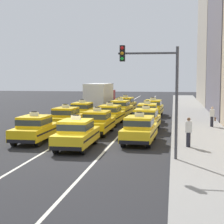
# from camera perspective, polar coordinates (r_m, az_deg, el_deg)

# --- Properties ---
(ground_plane) EXTENTS (160.00, 160.00, 0.00)m
(ground_plane) POSITION_cam_1_polar(r_m,az_deg,el_deg) (20.44, -5.97, -6.20)
(ground_plane) COLOR #232326
(lane_stripe_left_center) EXTENTS (0.14, 80.00, 0.01)m
(lane_stripe_left_center) POSITION_cam_1_polar(r_m,az_deg,el_deg) (40.11, -0.65, -0.43)
(lane_stripe_left_center) COLOR silver
(lane_stripe_left_center) RESTS_ON ground
(lane_stripe_center_right) EXTENTS (0.14, 80.00, 0.01)m
(lane_stripe_center_right) POSITION_cam_1_polar(r_m,az_deg,el_deg) (39.69, 3.91, -0.50)
(lane_stripe_center_right) COLOR silver
(lane_stripe_center_right) RESTS_ON ground
(sidewalk_curb) EXTENTS (4.00, 90.00, 0.15)m
(sidewalk_curb) POSITION_cam_1_polar(r_m,az_deg,el_deg) (34.59, 12.39, -1.38)
(sidewalk_curb) COLOR gray
(sidewalk_curb) RESTS_ON ground
(taxi_left_nearest) EXTENTS (1.85, 4.57, 1.96)m
(taxi_left_nearest) POSITION_cam_1_polar(r_m,az_deg,el_deg) (23.96, -11.57, -2.43)
(taxi_left_nearest) COLOR black
(taxi_left_nearest) RESTS_ON ground
(taxi_left_second) EXTENTS (2.00, 4.63, 1.96)m
(taxi_left_second) POSITION_cam_1_polar(r_m,az_deg,el_deg) (29.81, -6.95, -0.82)
(taxi_left_second) COLOR black
(taxi_left_second) RESTS_ON ground
(taxi_left_third) EXTENTS (1.88, 4.59, 1.96)m
(taxi_left_third) POSITION_cam_1_polar(r_m,az_deg,el_deg) (35.28, -4.51, 0.17)
(taxi_left_third) COLOR black
(taxi_left_third) RESTS_ON ground
(box_truck_left_fourth) EXTENTS (2.52, 7.05, 3.27)m
(box_truck_left_fourth) POSITION_cam_1_polar(r_m,az_deg,el_deg) (43.59, -1.76, 2.38)
(box_truck_left_fourth) COLOR black
(box_truck_left_fourth) RESTS_ON ground
(taxi_left_fifth) EXTENTS (2.01, 4.63, 1.96)m
(taxi_left_fifth) POSITION_cam_1_polar(r_m,az_deg,el_deg) (50.04, -0.67, 1.75)
(taxi_left_fifth) COLOR black
(taxi_left_fifth) RESTS_ON ground
(taxi_center_nearest) EXTENTS (1.84, 4.57, 1.96)m
(taxi_center_nearest) POSITION_cam_1_polar(r_m,az_deg,el_deg) (21.49, -5.40, -3.24)
(taxi_center_nearest) COLOR black
(taxi_center_nearest) RESTS_ON ground
(taxi_center_second) EXTENTS (1.87, 4.58, 1.96)m
(taxi_center_second) POSITION_cam_1_polar(r_m,az_deg,el_deg) (26.75, -2.21, -1.50)
(taxi_center_second) COLOR black
(taxi_center_second) RESTS_ON ground
(taxi_center_third) EXTENTS (1.99, 4.63, 1.96)m
(taxi_center_third) POSITION_cam_1_polar(r_m,az_deg,el_deg) (31.87, -0.32, -0.37)
(taxi_center_third) COLOR black
(taxi_center_third) RESTS_ON ground
(taxi_center_fourth) EXTENTS (2.10, 4.66, 1.96)m
(taxi_center_fourth) POSITION_cam_1_polar(r_m,az_deg,el_deg) (38.18, 1.31, 0.59)
(taxi_center_fourth) COLOR black
(taxi_center_fourth) RESTS_ON ground
(taxi_center_fifth) EXTENTS (2.09, 4.66, 1.96)m
(taxi_center_fifth) POSITION_cam_1_polar(r_m,az_deg,el_deg) (43.69, 2.09, 1.21)
(taxi_center_fifth) COLOR black
(taxi_center_fifth) RESTS_ON ground
(taxi_right_nearest) EXTENTS (2.02, 4.64, 1.96)m
(taxi_right_nearest) POSITION_cam_1_polar(r_m,az_deg,el_deg) (23.19, 4.18, -2.59)
(taxi_right_nearest) COLOR black
(taxi_right_nearest) RESTS_ON ground
(taxi_right_second) EXTENTS (2.04, 4.65, 1.96)m
(taxi_right_second) POSITION_cam_1_polar(r_m,az_deg,el_deg) (28.43, 5.15, -1.11)
(taxi_right_second) COLOR black
(taxi_right_second) RESTS_ON ground
(taxi_right_third) EXTENTS (1.82, 4.56, 1.96)m
(taxi_right_third) POSITION_cam_1_polar(r_m,az_deg,el_deg) (33.83, 5.37, -0.06)
(taxi_right_third) COLOR black
(taxi_right_third) RESTS_ON ground
(taxi_right_fourth) EXTENTS (2.02, 4.64, 1.96)m
(taxi_right_fourth) POSITION_cam_1_polar(r_m,az_deg,el_deg) (39.13, 6.22, 0.68)
(taxi_right_fourth) COLOR black
(taxi_right_fourth) RESTS_ON ground
(pedestrian_near_crosswalk) EXTENTS (0.36, 0.24, 1.66)m
(pedestrian_near_crosswalk) POSITION_cam_1_polar(r_m,az_deg,el_deg) (21.58, 11.50, -2.98)
(pedestrian_near_crosswalk) COLOR #23232D
(pedestrian_near_crosswalk) RESTS_ON sidewalk_curb
(pedestrian_mid_block) EXTENTS (0.47, 0.24, 1.57)m
(pedestrian_mid_block) POSITION_cam_1_polar(r_m,az_deg,el_deg) (30.59, 14.91, -0.70)
(pedestrian_mid_block) COLOR #23232D
(pedestrian_mid_block) RESTS_ON sidewalk_curb
(traffic_light_pole) EXTENTS (2.87, 0.33, 5.58)m
(traffic_light_pole) POSITION_cam_1_polar(r_m,az_deg,el_deg) (18.07, 6.73, 4.48)
(traffic_light_pole) COLOR #47474C
(traffic_light_pole) RESTS_ON ground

